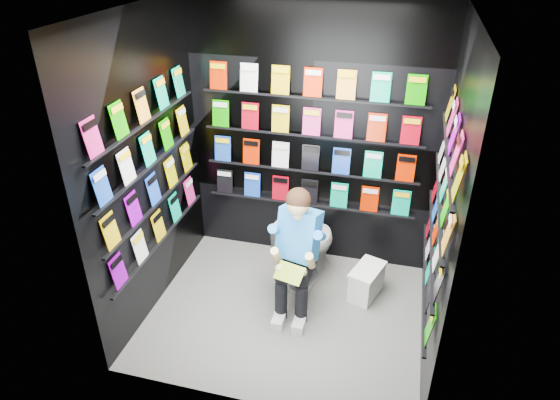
# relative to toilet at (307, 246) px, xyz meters

# --- Properties ---
(floor) EXTENTS (2.40, 2.40, 0.00)m
(floor) POSITION_rel_toilet_xyz_m (-0.07, -0.58, -0.37)
(floor) COLOR slate
(floor) RESTS_ON ground
(ceiling) EXTENTS (2.40, 2.40, 0.00)m
(ceiling) POSITION_rel_toilet_xyz_m (-0.07, -0.58, 2.23)
(ceiling) COLOR white
(ceiling) RESTS_ON floor
(wall_back) EXTENTS (2.40, 0.04, 2.60)m
(wall_back) POSITION_rel_toilet_xyz_m (-0.07, 0.42, 0.93)
(wall_back) COLOR black
(wall_back) RESTS_ON floor
(wall_front) EXTENTS (2.40, 0.04, 2.60)m
(wall_front) POSITION_rel_toilet_xyz_m (-0.07, -1.58, 0.93)
(wall_front) COLOR black
(wall_front) RESTS_ON floor
(wall_left) EXTENTS (0.04, 2.00, 2.60)m
(wall_left) POSITION_rel_toilet_xyz_m (-1.27, -0.58, 0.93)
(wall_left) COLOR black
(wall_left) RESTS_ON floor
(wall_right) EXTENTS (0.04, 2.00, 2.60)m
(wall_right) POSITION_rel_toilet_xyz_m (1.13, -0.58, 0.93)
(wall_right) COLOR black
(wall_right) RESTS_ON floor
(comics_back) EXTENTS (2.10, 0.06, 1.37)m
(comics_back) POSITION_rel_toilet_xyz_m (-0.07, 0.39, 0.94)
(comics_back) COLOR red
(comics_back) RESTS_ON wall_back
(comics_left) EXTENTS (0.06, 1.70, 1.37)m
(comics_left) POSITION_rel_toilet_xyz_m (-1.24, -0.58, 0.94)
(comics_left) COLOR red
(comics_left) RESTS_ON wall_left
(comics_right) EXTENTS (0.06, 1.70, 1.37)m
(comics_right) POSITION_rel_toilet_xyz_m (1.10, -0.58, 0.94)
(comics_right) COLOR red
(comics_right) RESTS_ON wall_right
(toilet) EXTENTS (0.59, 0.83, 0.73)m
(toilet) POSITION_rel_toilet_xyz_m (0.00, 0.00, 0.00)
(toilet) COLOR white
(toilet) RESTS_ON floor
(longbox) EXTENTS (0.32, 0.43, 0.28)m
(longbox) POSITION_rel_toilet_xyz_m (0.60, -0.14, -0.23)
(longbox) COLOR silver
(longbox) RESTS_ON floor
(longbox_lid) EXTENTS (0.34, 0.45, 0.03)m
(longbox_lid) POSITION_rel_toilet_xyz_m (0.60, -0.14, -0.07)
(longbox_lid) COLOR silver
(longbox_lid) RESTS_ON longbox
(reader) EXTENTS (0.63, 0.79, 1.28)m
(reader) POSITION_rel_toilet_xyz_m (0.00, -0.38, 0.37)
(reader) COLOR #2E88E8
(reader) RESTS_ON toilet
(held_comic) EXTENTS (0.27, 0.20, 0.10)m
(held_comic) POSITION_rel_toilet_xyz_m (0.00, -0.73, 0.21)
(held_comic) COLOR green
(held_comic) RESTS_ON reader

